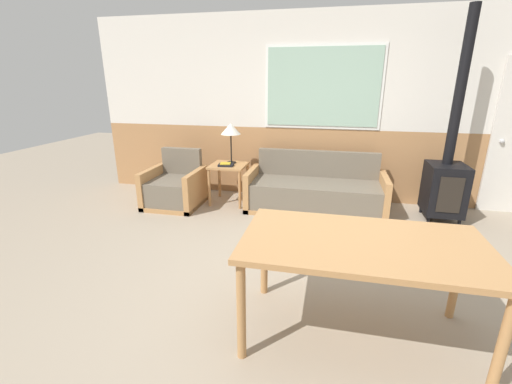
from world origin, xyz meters
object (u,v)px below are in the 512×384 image
object	(u,v)px
couch	(315,193)
armchair	(175,189)
table_lamp	(231,130)
side_table	(229,171)
dining_table	(362,252)
wood_stove	(446,175)

from	to	relation	value
couch	armchair	xyz separation A→B (m)	(-2.02, -0.25, -0.00)
armchair	table_lamp	size ratio (longest dim) A/B	1.35
side_table	dining_table	size ratio (longest dim) A/B	0.37
couch	side_table	size ratio (longest dim) A/B	3.24
couch	table_lamp	bearing A→B (deg)	174.39
armchair	dining_table	bearing A→B (deg)	-50.86
couch	table_lamp	size ratio (longest dim) A/B	3.24
couch	wood_stove	xyz separation A→B (m)	(1.65, 0.01, 0.36)
couch	side_table	distance (m)	1.30
couch	armchair	distance (m)	2.04
armchair	wood_stove	world-z (taller)	wood_stove
armchair	wood_stove	bearing A→B (deg)	-4.27
wood_stove	couch	bearing A→B (deg)	-179.48
armchair	table_lamp	world-z (taller)	table_lamp
wood_stove	armchair	bearing A→B (deg)	-175.82
armchair	dining_table	distance (m)	3.36
couch	dining_table	size ratio (longest dim) A/B	1.19
armchair	side_table	distance (m)	0.83
wood_stove	side_table	bearing A→B (deg)	179.64
couch	dining_table	xyz separation A→B (m)	(0.44, -2.50, 0.43)
dining_table	wood_stove	distance (m)	2.79
side_table	dining_table	distance (m)	3.07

